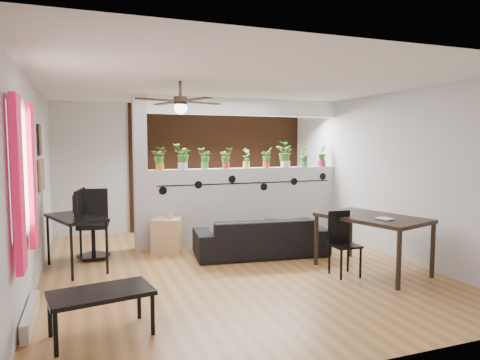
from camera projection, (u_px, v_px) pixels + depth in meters
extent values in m
cube|color=olive|center=(232.00, 270.00, 6.27)|extent=(6.30, 7.10, 0.10)
cube|color=#B7B7BA|center=(185.00, 167.00, 8.98)|extent=(6.30, 0.04, 2.90)
cube|color=#B7B7BA|center=(358.00, 208.00, 3.32)|extent=(6.30, 0.04, 2.90)
cube|color=#B7B7BA|center=(30.00, 184.00, 5.25)|extent=(0.04, 7.10, 2.90)
cube|color=#B7B7BA|center=(382.00, 174.00, 7.04)|extent=(0.04, 7.10, 2.90)
cube|color=white|center=(232.00, 83.00, 6.03)|extent=(6.30, 7.10, 0.10)
cube|color=#BCBCC1|center=(246.00, 204.00, 7.88)|extent=(3.60, 0.18, 1.35)
cube|color=white|center=(246.00, 107.00, 7.73)|extent=(3.60, 0.18, 0.30)
cube|color=#BCBCC1|center=(140.00, 173.00, 7.17)|extent=(0.22, 0.20, 2.60)
cube|color=#9D542D|center=(222.00, 167.00, 9.20)|extent=(3.90, 0.05, 2.60)
cube|color=black|center=(248.00, 183.00, 7.76)|extent=(3.31, 0.01, 0.02)
cylinder|color=black|center=(163.00, 191.00, 7.23)|extent=(0.14, 0.01, 0.14)
cylinder|color=black|center=(199.00, 185.00, 7.44)|extent=(0.14, 0.01, 0.14)
cylinder|color=black|center=(232.00, 179.00, 7.64)|extent=(0.14, 0.01, 0.14)
cylinder|color=black|center=(264.00, 187.00, 7.87)|extent=(0.14, 0.01, 0.14)
cylinder|color=black|center=(294.00, 181.00, 8.07)|extent=(0.14, 0.01, 0.14)
cylinder|color=black|center=(323.00, 176.00, 8.28)|extent=(0.14, 0.01, 0.14)
cube|color=white|center=(19.00, 170.00, 4.12)|extent=(0.02, 0.95, 1.25)
cube|color=white|center=(21.00, 169.00, 4.13)|extent=(0.04, 1.05, 1.35)
cube|color=red|center=(18.00, 184.00, 3.68)|extent=(0.06, 0.30, 1.55)
cube|color=red|center=(31.00, 176.00, 4.62)|extent=(0.06, 0.30, 1.55)
cube|color=silver|center=(30.00, 315.00, 4.26)|extent=(0.08, 1.00, 0.18)
cube|color=#976C49|center=(41.00, 175.00, 6.15)|extent=(0.03, 0.60, 0.45)
cube|color=#8C7259|center=(40.00, 140.00, 6.06)|extent=(0.03, 0.30, 0.40)
cube|color=black|center=(39.00, 140.00, 6.06)|extent=(0.02, 0.34, 0.44)
cylinder|color=black|center=(180.00, 89.00, 5.49)|extent=(0.04, 0.04, 0.20)
cylinder|color=black|center=(180.00, 101.00, 5.50)|extent=(0.18, 0.18, 0.10)
sphere|color=white|center=(181.00, 108.00, 5.51)|extent=(0.17, 0.17, 0.17)
cube|color=black|center=(202.00, 103.00, 5.72)|extent=(0.55, 0.29, 0.01)
cube|color=black|center=(167.00, 103.00, 5.76)|extent=(0.29, 0.55, 0.01)
cube|color=black|center=(157.00, 100.00, 5.29)|extent=(0.55, 0.29, 0.01)
cube|color=black|center=(195.00, 99.00, 5.25)|extent=(0.29, 0.55, 0.01)
cylinder|color=orange|center=(160.00, 166.00, 7.28)|extent=(0.13, 0.13, 0.12)
imported|color=#1F5A19|center=(160.00, 155.00, 7.26)|extent=(0.24, 0.22, 0.29)
cylinder|color=silver|center=(183.00, 166.00, 7.41)|extent=(0.16, 0.16, 0.12)
imported|color=#1F5A19|center=(183.00, 154.00, 7.39)|extent=(0.29, 0.28, 0.35)
cylinder|color=#3F9034|center=(205.00, 165.00, 7.55)|extent=(0.13, 0.13, 0.12)
imported|color=#1F5A19|center=(205.00, 156.00, 7.53)|extent=(0.18, 0.15, 0.27)
cylinder|color=red|center=(226.00, 165.00, 7.68)|extent=(0.13, 0.13, 0.12)
imported|color=#1F5A19|center=(226.00, 155.00, 7.67)|extent=(0.19, 0.15, 0.27)
cylinder|color=#E1C64F|center=(246.00, 165.00, 7.82)|extent=(0.12, 0.12, 0.12)
imported|color=#1F5A19|center=(246.00, 155.00, 7.80)|extent=(0.21, 0.19, 0.27)
cylinder|color=red|center=(266.00, 164.00, 7.95)|extent=(0.13, 0.13, 0.12)
imported|color=#1F5A19|center=(266.00, 155.00, 7.94)|extent=(0.22, 0.23, 0.27)
cylinder|color=silver|center=(285.00, 164.00, 8.09)|extent=(0.18, 0.18, 0.12)
imported|color=#1F5A19|center=(285.00, 152.00, 8.07)|extent=(0.28, 0.31, 0.38)
cylinder|color=green|center=(304.00, 164.00, 8.22)|extent=(0.14, 0.14, 0.12)
imported|color=#1F5A19|center=(304.00, 154.00, 8.21)|extent=(0.19, 0.22, 0.29)
cylinder|color=#AD1B3E|center=(322.00, 163.00, 8.36)|extent=(0.15, 0.15, 0.12)
imported|color=#1F5A19|center=(322.00, 153.00, 8.34)|extent=(0.26, 0.27, 0.32)
imported|color=black|center=(261.00, 237.00, 6.88)|extent=(2.09, 1.03, 0.59)
cube|color=tan|center=(167.00, 235.00, 7.07)|extent=(0.58, 0.55, 0.56)
imported|color=gray|center=(170.00, 215.00, 7.06)|extent=(0.12, 0.12, 0.09)
cube|color=black|center=(76.00, 217.00, 6.07)|extent=(0.90, 1.19, 0.04)
cylinder|color=black|center=(72.00, 254.00, 5.57)|extent=(0.04, 0.04, 0.73)
cylinder|color=black|center=(107.00, 248.00, 5.88)|extent=(0.04, 0.04, 0.73)
cylinder|color=black|center=(48.00, 241.00, 6.32)|extent=(0.04, 0.04, 0.73)
cylinder|color=black|center=(81.00, 236.00, 6.63)|extent=(0.04, 0.04, 0.73)
imported|color=black|center=(76.00, 207.00, 6.20)|extent=(0.36, 0.13, 0.20)
cylinder|color=black|center=(94.00, 256.00, 6.69)|extent=(0.55, 0.55, 0.04)
cylinder|color=black|center=(93.00, 241.00, 6.67)|extent=(0.06, 0.06, 0.47)
cube|color=black|center=(93.00, 225.00, 6.65)|extent=(0.50, 0.50, 0.07)
cube|color=black|center=(94.00, 205.00, 6.82)|extent=(0.43, 0.12, 0.51)
cube|color=black|center=(372.00, 218.00, 5.98)|extent=(1.26, 1.63, 0.05)
cylinder|color=black|center=(399.00, 261.00, 5.24)|extent=(0.06, 0.06, 0.73)
cylinder|color=black|center=(433.00, 251.00, 5.72)|extent=(0.06, 0.06, 0.73)
cylinder|color=black|center=(316.00, 240.00, 6.32)|extent=(0.06, 0.06, 0.73)
cylinder|color=black|center=(350.00, 234.00, 6.80)|extent=(0.06, 0.06, 0.73)
imported|color=gray|center=(380.00, 219.00, 5.67)|extent=(0.18, 0.23, 0.02)
cube|color=black|center=(345.00, 246.00, 5.79)|extent=(0.36, 0.36, 0.03)
cube|color=black|center=(339.00, 226.00, 5.92)|extent=(0.34, 0.03, 0.45)
cube|color=black|center=(341.00, 265.00, 5.62)|extent=(0.02, 0.02, 0.42)
cube|color=black|center=(360.00, 263.00, 5.71)|extent=(0.02, 0.02, 0.42)
cube|color=black|center=(330.00, 243.00, 5.88)|extent=(0.02, 0.02, 0.86)
cube|color=black|center=(348.00, 242.00, 5.97)|extent=(0.02, 0.02, 0.86)
cube|color=black|center=(101.00, 293.00, 3.98)|extent=(1.00, 0.66, 0.04)
cylinder|color=black|center=(56.00, 335.00, 3.60)|extent=(0.04, 0.04, 0.39)
cylinder|color=black|center=(153.00, 315.00, 4.02)|extent=(0.04, 0.04, 0.39)
cylinder|color=black|center=(50.00, 316.00, 3.97)|extent=(0.04, 0.04, 0.39)
cylinder|color=black|center=(139.00, 300.00, 4.39)|extent=(0.04, 0.04, 0.39)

